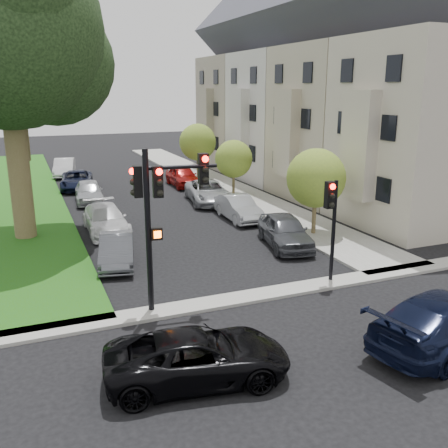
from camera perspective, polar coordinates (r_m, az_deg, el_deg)
name	(u,v)px	position (r m, az deg, el deg)	size (l,w,h in m)	color
ground	(282,320)	(16.73, 6.63, -10.88)	(140.00, 140.00, 0.00)	black
sidewalk_right	(212,181)	(40.35, -1.37, 4.95)	(3.50, 44.00, 0.12)	gray
sidewalk_cross	(255,296)	(18.31, 3.60, -8.19)	(60.00, 1.00, 0.12)	gray
house_a	(421,96)	(28.95, 21.63, 13.48)	(7.70, 7.55, 15.97)	#B0A697
house_b	(338,94)	(34.79, 12.91, 14.30)	(7.70, 7.55, 15.97)	tan
house_c	(283,93)	(41.17, 6.76, 14.69)	(7.70, 7.55, 15.97)	beige
house_d	(244,92)	(47.88, 2.28, 14.87)	(7.70, 7.55, 15.97)	gray
eucalyptus	(2,31)	(26.12, -24.01, 19.53)	(10.15, 9.21, 14.39)	brown
small_tree_a	(316,178)	(25.45, 10.46, 5.17)	(2.97, 2.97, 4.46)	brown
small_tree_b	(234,159)	(34.58, 1.11, 7.45)	(2.60, 2.60, 3.89)	brown
small_tree_c	(198,142)	(41.43, -3.03, 9.32)	(3.00, 3.00, 4.51)	brown
traffic_signal_main	(160,201)	(16.22, -7.32, 2.59)	(2.71, 0.71, 5.53)	black
traffic_signal_secondary	(332,213)	(19.14, 12.19, 1.26)	(0.51, 0.41, 4.04)	black
car_cross_near	(198,357)	(13.32, -3.02, -14.89)	(2.22, 4.81, 1.34)	black
car_parked_0	(285,231)	(23.86, 6.99, -0.78)	(1.83, 4.55, 1.55)	#3F4247
car_parked_1	(238,208)	(28.53, 1.65, 1.86)	(1.48, 4.24, 1.40)	#999BA0
car_parked_2	(208,192)	(32.76, -1.83, 3.68)	(2.41, 5.22, 1.45)	#999BA0
car_parked_3	(183,176)	(38.43, -4.73, 5.46)	(1.83, 4.55, 1.55)	maroon
car_parked_5	(117,250)	(21.79, -12.16, -2.92)	(1.39, 3.98, 1.31)	#3F4247
car_parked_6	(106,220)	(26.66, -13.37, 0.50)	(2.00, 4.92, 1.43)	silver
car_parked_7	(89,192)	(33.96, -15.18, 3.59)	(1.74, 4.33, 1.47)	#999BA0
car_parked_8	(77,180)	(38.72, -16.47, 4.82)	(2.27, 4.92, 1.37)	black
car_parked_9	(64,168)	(44.74, -17.77, 6.16)	(1.59, 4.56, 1.50)	silver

